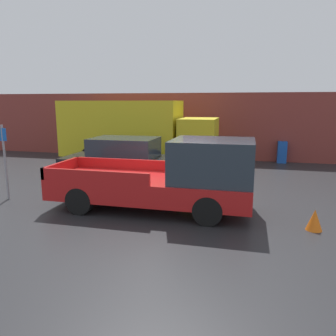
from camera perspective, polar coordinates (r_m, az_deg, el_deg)
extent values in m
plane|color=#232326|center=(9.79, 0.27, -6.96)|extent=(60.00, 60.00, 0.00)
cube|color=brown|center=(18.08, 6.97, 7.21)|extent=(28.00, 0.15, 3.58)
cube|color=red|center=(9.52, -3.14, -3.44)|extent=(5.77, 2.00, 0.61)
cube|color=#28333D|center=(8.98, 7.78, 1.30)|extent=(2.19, 1.88, 1.15)
cube|color=red|center=(10.72, -8.32, 0.72)|extent=(3.17, 0.10, 0.33)
cube|color=red|center=(9.03, -12.87, -1.47)|extent=(3.17, 0.10, 0.33)
cube|color=red|center=(10.58, -18.01, 0.13)|extent=(0.10, 2.00, 0.33)
cylinder|color=black|center=(10.09, 8.16, -4.23)|extent=(0.77, 0.26, 0.77)
cylinder|color=black|center=(8.41, 6.91, -7.41)|extent=(0.77, 0.26, 0.77)
cylinder|color=black|center=(11.01, -10.71, -2.99)|extent=(0.77, 0.26, 0.77)
cylinder|color=black|center=(9.49, -15.15, -5.53)|extent=(0.77, 0.26, 0.77)
cube|color=black|center=(12.77, -8.05, 0.30)|extent=(4.43, 1.99, 0.73)
cube|color=#28333D|center=(12.60, -7.58, 3.55)|extent=(2.44, 1.75, 0.74)
cylinder|color=black|center=(13.23, -1.04, -0.57)|extent=(0.68, 0.22, 0.68)
cylinder|color=black|center=(11.56, -3.33, -2.36)|extent=(0.68, 0.22, 0.68)
cylinder|color=black|center=(14.18, -11.83, -0.01)|extent=(0.68, 0.22, 0.68)
cylinder|color=black|center=(12.63, -15.33, -1.57)|extent=(0.68, 0.22, 0.68)
cube|color=gold|center=(15.50, 5.36, 5.16)|extent=(1.66, 2.27, 1.87)
cube|color=gold|center=(16.47, -8.04, 6.87)|extent=(5.73, 2.39, 2.67)
cylinder|color=black|center=(16.70, 4.83, 2.47)|extent=(1.00, 0.30, 1.00)
cylinder|color=black|center=(14.64, 3.51, 1.23)|extent=(1.00, 0.30, 1.00)
cylinder|color=black|center=(18.04, -10.12, 3.00)|extent=(1.00, 0.30, 1.00)
cylinder|color=black|center=(16.15, -13.17, 1.91)|extent=(1.00, 0.30, 1.00)
cylinder|color=gray|center=(11.60, -26.48, 0.84)|extent=(0.07, 0.07, 2.39)
cube|color=blue|center=(11.47, -26.94, 5.22)|extent=(0.30, 0.02, 0.40)
cube|color=#194CB2|center=(17.84, 19.24, 2.61)|extent=(0.45, 0.40, 1.11)
cone|color=orange|center=(8.84, 24.15, -8.25)|extent=(0.39, 0.39, 0.53)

